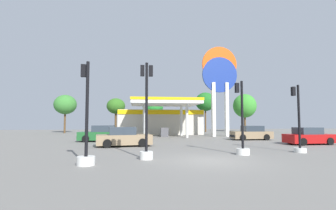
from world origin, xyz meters
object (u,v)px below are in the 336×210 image
car_0 (124,137)px  tree_2 (153,107)px  car_2 (251,133)px  traffic_signal_2 (299,132)px  traffic_signal_0 (242,136)px  tree_4 (245,106)px  car_3 (309,137)px  tree_3 (205,102)px  car_1 (102,134)px  station_pole_sign (220,79)px  traffic_signal_3 (86,139)px  tree_0 (65,105)px  traffic_signal_1 (146,125)px  tree_1 (116,106)px

car_0 → tree_2: tree_2 is taller
car_2 → traffic_signal_2: size_ratio=0.97×
traffic_signal_0 → traffic_signal_2: bearing=7.8°
traffic_signal_2 → tree_4: bearing=71.8°
traffic_signal_0 → tree_2: bearing=97.1°
car_3 → tree_3: (-2.34, 22.65, 4.59)m
car_0 → car_1: size_ratio=1.02×
station_pole_sign → traffic_signal_3: 23.06m
traffic_signal_0 → tree_3: 28.73m
car_2 → traffic_signal_0: 11.87m
car_2 → tree_0: 28.59m
traffic_signal_1 → tree_0: size_ratio=0.82×
traffic_signal_3 → tree_2: 30.19m
car_0 → tree_4: 29.97m
traffic_signal_3 → tree_2: tree_2 is taller
tree_1 → tree_2: bearing=-19.7°
traffic_signal_0 → traffic_signal_1: traffic_signal_1 is taller
car_3 → tree_0: tree_0 is taller
traffic_signal_3 → tree_3: (13.97, 30.19, 4.10)m
tree_0 → tree_1: 8.08m
traffic_signal_0 → tree_2: size_ratio=0.73×
station_pole_sign → tree_4: bearing=53.7°
station_pole_sign → traffic_signal_1: size_ratio=2.30×
tree_4 → tree_1: bearing=175.4°
car_1 → traffic_signal_1: 12.03m
traffic_signal_1 → tree_3: (11.27, 28.84, 3.49)m
traffic_signal_2 → traffic_signal_0: bearing=-172.2°
car_1 → station_pole_sign: bearing=22.7°
car_0 → tree_3: tree_3 is taller
car_3 → tree_0: size_ratio=0.66×
car_0 → traffic_signal_1: (1.47, -6.57, 1.06)m
car_3 → traffic_signal_1: traffic_signal_1 is taller
traffic_signal_3 → traffic_signal_1: bearing=26.6°
traffic_signal_1 → tree_2: bearing=85.7°
car_3 → car_1: bearing=163.4°
car_3 → traffic_signal_2: traffic_signal_2 is taller
traffic_signal_1 → traffic_signal_2: traffic_signal_1 is taller
tree_2 → tree_3: (9.15, 0.56, 0.94)m
traffic_signal_1 → tree_4: (18.37, 28.69, 2.84)m
car_2 → tree_3: tree_3 is taller
traffic_signal_3 → tree_1: bearing=92.6°
car_2 → tree_4: bearing=67.3°
car_0 → traffic_signal_2: 12.05m
car_0 → car_2: size_ratio=1.07×
car_0 → tree_2: size_ratio=0.74×
car_0 → tree_2: (3.60, 21.71, 3.62)m
tree_3 → traffic_signal_3: bearing=-114.8°
tree_2 → tree_1: bearing=160.3°
traffic_signal_0 → tree_0: size_ratio=0.70×
tree_4 → car_2: bearing=-112.7°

